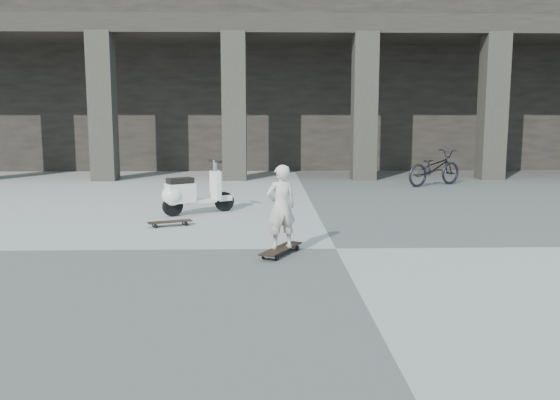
{
  "coord_description": "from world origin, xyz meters",
  "views": [
    {
      "loc": [
        -0.98,
        -7.89,
        1.84
      ],
      "look_at": [
        -0.76,
        0.17,
        0.65
      ],
      "focal_mm": 38.0,
      "sensor_mm": 36.0,
      "label": 1
    }
  ],
  "objects_px": {
    "skateboard_spare": "(170,222)",
    "child": "(281,207)",
    "scooter": "(187,194)",
    "bicycle": "(434,168)",
    "longboard": "(281,249)"
  },
  "relations": [
    {
      "from": "skateboard_spare",
      "to": "child",
      "type": "relative_size",
      "value": 0.67
    },
    {
      "from": "scooter",
      "to": "bicycle",
      "type": "xyz_separation_m",
      "value": [
        5.74,
        4.24,
        0.06
      ]
    },
    {
      "from": "longboard",
      "to": "scooter",
      "type": "height_order",
      "value": "scooter"
    },
    {
      "from": "child",
      "to": "scooter",
      "type": "xyz_separation_m",
      "value": [
        -1.63,
        3.1,
        -0.25
      ]
    },
    {
      "from": "longboard",
      "to": "bicycle",
      "type": "relative_size",
      "value": 0.51
    },
    {
      "from": "child",
      "to": "scooter",
      "type": "relative_size",
      "value": 0.86
    },
    {
      "from": "longboard",
      "to": "skateboard_spare",
      "type": "relative_size",
      "value": 1.22
    },
    {
      "from": "longboard",
      "to": "bicycle",
      "type": "xyz_separation_m",
      "value": [
        4.12,
        7.34,
        0.38
      ]
    },
    {
      "from": "scooter",
      "to": "bicycle",
      "type": "relative_size",
      "value": 0.73
    },
    {
      "from": "skateboard_spare",
      "to": "scooter",
      "type": "distance_m",
      "value": 1.14
    },
    {
      "from": "longboard",
      "to": "scooter",
      "type": "bearing_deg",
      "value": 55.29
    },
    {
      "from": "skateboard_spare",
      "to": "child",
      "type": "xyz_separation_m",
      "value": [
        1.76,
        -2.01,
        0.57
      ]
    },
    {
      "from": "longboard",
      "to": "skateboard_spare",
      "type": "height_order",
      "value": "longboard"
    },
    {
      "from": "skateboard_spare",
      "to": "scooter",
      "type": "height_order",
      "value": "scooter"
    },
    {
      "from": "scooter",
      "to": "bicycle",
      "type": "height_order",
      "value": "scooter"
    }
  ]
}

